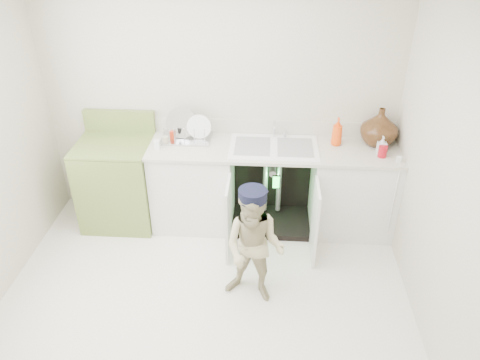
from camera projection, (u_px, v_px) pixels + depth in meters
The scene contains 5 objects.
ground at pixel (204, 305), 3.97m from camera, with size 3.50×3.50×0.00m, color beige.
room_shell at pixel (197, 179), 3.32m from camera, with size 6.00×5.50×1.26m.
counter_run at pixel (276, 183), 4.72m from camera, with size 2.44×1.02×1.27m.
avocado_stove at pixel (119, 181), 4.79m from camera, with size 0.72×0.65×1.13m.
repair_worker at pixel (254, 247), 3.78m from camera, with size 0.60×0.99×1.07m.
Camera 1 is at (0.49, -2.80, 2.98)m, focal length 35.00 mm.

